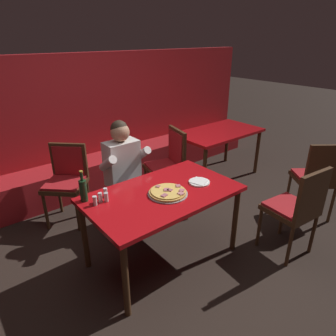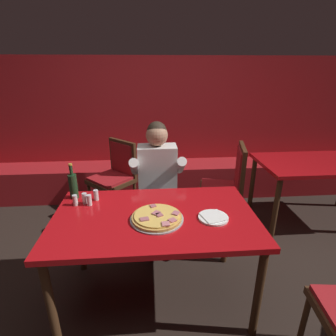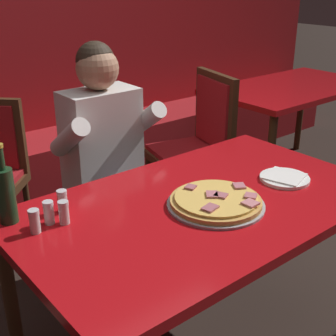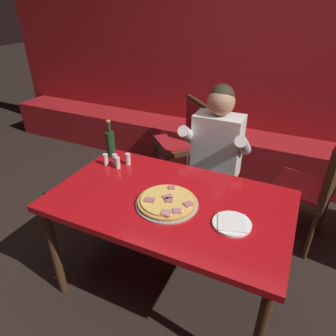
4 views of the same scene
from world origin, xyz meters
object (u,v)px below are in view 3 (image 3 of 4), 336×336
at_px(plate_white_paper, 285,178).
at_px(shaker_red_pepper_flakes, 49,214).
at_px(shaker_parmesan, 64,213).
at_px(pizza, 216,201).
at_px(beer_bottle, 6,194).
at_px(shaker_oregano, 63,202).
at_px(main_dining_table, 201,219).
at_px(shaker_black_pepper, 35,222).
at_px(diner_seated_blue_shirt, 111,158).
at_px(background_dining_table, 291,97).
at_px(dining_chair_by_booth, 198,140).

xyz_separation_m(plate_white_paper, shaker_red_pepper_flakes, (-0.94, 0.29, 0.03)).
bearing_deg(shaker_parmesan, pizza, -25.65).
height_order(beer_bottle, shaker_red_pepper_flakes, beer_bottle).
bearing_deg(shaker_oregano, main_dining_table, -29.95).
distance_m(beer_bottle, shaker_black_pepper, 0.15).
bearing_deg(diner_seated_blue_shirt, main_dining_table, -94.00).
xyz_separation_m(main_dining_table, background_dining_table, (1.88, 0.99, -0.01)).
relative_size(main_dining_table, pizza, 3.89).
relative_size(shaker_black_pepper, background_dining_table, 0.06).
relative_size(shaker_red_pepper_flakes, shaker_oregano, 1.00).
bearing_deg(background_dining_table, diner_seated_blue_shirt, -171.76).
bearing_deg(plate_white_paper, main_dining_table, 169.26).
bearing_deg(beer_bottle, diner_seated_blue_shirt, 30.85).
distance_m(pizza, beer_bottle, 0.76).
bearing_deg(shaker_black_pepper, shaker_red_pepper_flakes, 21.98).
relative_size(shaker_parmesan, dining_chair_by_booth, 0.09).
xyz_separation_m(diner_seated_blue_shirt, background_dining_table, (1.83, 0.27, -0.03)).
height_order(main_dining_table, shaker_parmesan, shaker_parmesan).
xyz_separation_m(main_dining_table, diner_seated_blue_shirt, (0.05, 0.73, 0.02)).
bearing_deg(pizza, diner_seated_blue_shirt, 87.33).
bearing_deg(plate_white_paper, pizza, 177.74).
xyz_separation_m(shaker_black_pepper, shaker_parmesan, (0.11, -0.01, 0.00)).
distance_m(pizza, plate_white_paper, 0.39).
bearing_deg(dining_chair_by_booth, background_dining_table, 4.96).
distance_m(pizza, shaker_oregano, 0.57).
relative_size(main_dining_table, shaker_black_pepper, 16.79).
relative_size(diner_seated_blue_shirt, dining_chair_by_booth, 1.27).
bearing_deg(shaker_parmesan, shaker_black_pepper, 176.88).
relative_size(beer_bottle, dining_chair_by_booth, 0.29).
height_order(beer_bottle, dining_chair_by_booth, beer_bottle).
xyz_separation_m(pizza, dining_chair_by_booth, (0.80, 0.96, -0.20)).
bearing_deg(main_dining_table, background_dining_table, 27.78).
bearing_deg(shaker_oregano, diner_seated_blue_shirt, 42.61).
bearing_deg(diner_seated_blue_shirt, pizza, -92.67).
xyz_separation_m(main_dining_table, shaker_red_pepper_flakes, (-0.53, 0.21, 0.12)).
distance_m(shaker_oregano, shaker_parmesan, 0.09).
bearing_deg(background_dining_table, main_dining_table, -152.22).
bearing_deg(background_dining_table, beer_bottle, -164.98).
distance_m(plate_white_paper, dining_chair_by_booth, 1.08).
distance_m(plate_white_paper, diner_seated_blue_shirt, 0.88).
xyz_separation_m(shaker_black_pepper, dining_chair_by_booth, (1.41, 0.71, -0.22)).
bearing_deg(shaker_black_pepper, shaker_parmesan, -3.12).
height_order(beer_bottle, shaker_parmesan, beer_bottle).
xyz_separation_m(shaker_oregano, background_dining_table, (2.34, 0.73, -0.13)).
distance_m(shaker_oregano, background_dining_table, 2.45).
xyz_separation_m(pizza, diner_seated_blue_shirt, (0.04, 0.79, -0.08)).
height_order(shaker_red_pepper_flakes, background_dining_table, shaker_red_pepper_flakes).
distance_m(shaker_parmesan, diner_seated_blue_shirt, 0.77).
relative_size(beer_bottle, shaker_black_pepper, 3.40).
relative_size(pizza, beer_bottle, 1.27).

